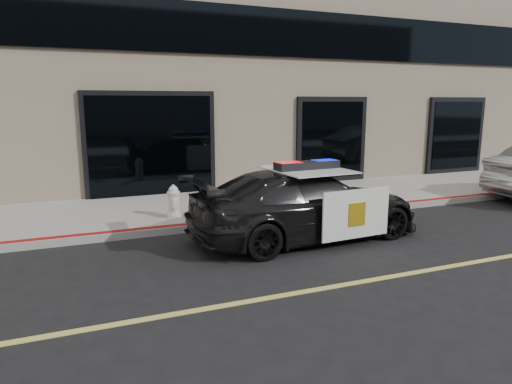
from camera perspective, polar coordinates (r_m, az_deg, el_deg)
name	(u,v)px	position (r m, az deg, el deg)	size (l,w,h in m)	color
ground	(312,291)	(6.56, 6.96, -12.15)	(120.00, 120.00, 0.00)	black
sidewalk_n	(207,207)	(11.19, -6.16, -1.86)	(60.00, 3.50, 0.15)	gray
police_car	(306,204)	(8.77, 6.32, -1.50)	(2.45, 4.82, 1.50)	black
fire_hydrant	(174,202)	(9.93, -10.24, -1.25)	(0.32, 0.44, 0.71)	silver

